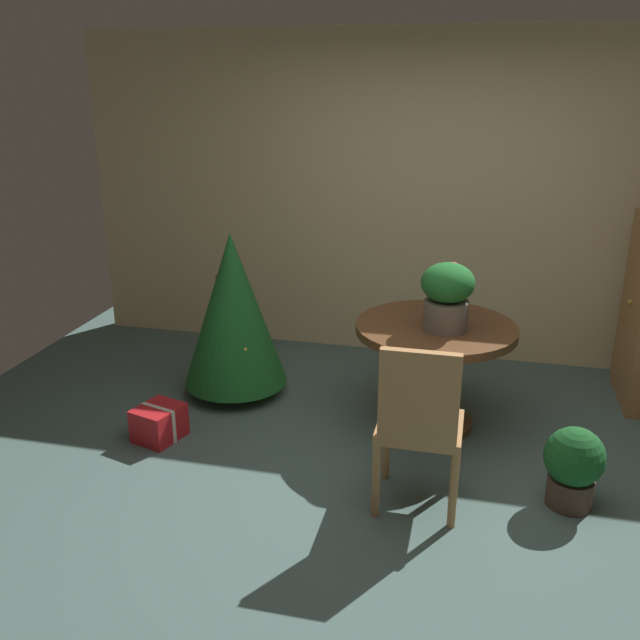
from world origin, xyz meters
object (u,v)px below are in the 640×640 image
at_px(round_dining_table, 434,353).
at_px(holiday_tree, 233,310).
at_px(flower_vase, 447,294).
at_px(gift_box_red, 159,423).
at_px(potted_plant, 573,465).
at_px(wooden_chair_near, 419,421).

distance_m(round_dining_table, holiday_tree, 1.47).
bearing_deg(round_dining_table, flower_vase, -51.26).
xyz_separation_m(gift_box_red, potted_plant, (2.53, -0.15, 0.14)).
bearing_deg(wooden_chair_near, flower_vase, 86.27).
height_order(flower_vase, potted_plant, flower_vase).
relative_size(holiday_tree, potted_plant, 2.62).
xyz_separation_m(wooden_chair_near, holiday_tree, (-1.46, 1.16, 0.11)).
distance_m(round_dining_table, flower_vase, 0.45).
height_order(round_dining_table, potted_plant, round_dining_table).
relative_size(gift_box_red, potted_plant, 0.76).
height_order(flower_vase, gift_box_red, flower_vase).
distance_m(round_dining_table, potted_plant, 1.15).
relative_size(wooden_chair_near, holiday_tree, 0.80).
bearing_deg(potted_plant, holiday_tree, 157.96).
height_order(holiday_tree, potted_plant, holiday_tree).
xyz_separation_m(flower_vase, holiday_tree, (-1.52, 0.24, -0.31)).
height_order(holiday_tree, gift_box_red, holiday_tree).
height_order(flower_vase, wooden_chair_near, flower_vase).
relative_size(round_dining_table, flower_vase, 2.40).
distance_m(flower_vase, gift_box_red, 2.03).
xyz_separation_m(round_dining_table, flower_vase, (0.06, -0.07, 0.44)).
distance_m(gift_box_red, potted_plant, 2.54).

